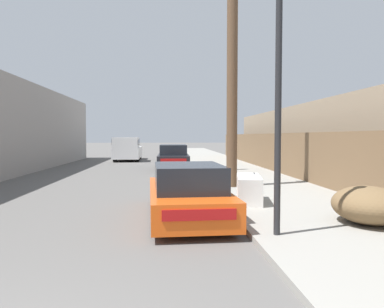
{
  "coord_description": "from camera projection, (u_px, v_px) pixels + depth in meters",
  "views": [
    {
      "loc": [
        1.64,
        -2.03,
        1.93
      ],
      "look_at": [
        2.49,
        10.28,
        1.34
      ],
      "focal_mm": 35.0,
      "sensor_mm": 36.0,
      "label": 1
    }
  ],
  "objects": [
    {
      "name": "sidewalk_curb",
      "position": [
        219.0,
        163.0,
        25.78
      ],
      "size": [
        4.2,
        63.0,
        0.12
      ],
      "primitive_type": "cube",
      "color": "gray",
      "rests_on": "ground"
    },
    {
      "name": "discarded_fridge",
      "position": [
        249.0,
        189.0,
        10.24
      ],
      "size": [
        0.87,
        1.68,
        0.76
      ],
      "rotation": [
        0.0,
        0.0,
        -0.16
      ],
      "color": "white",
      "rests_on": "sidewalk_curb"
    },
    {
      "name": "parked_sports_car_red",
      "position": [
        187.0,
        194.0,
        8.75
      ],
      "size": [
        1.92,
        4.56,
        1.29
      ],
      "rotation": [
        0.0,
        0.0,
        0.05
      ],
      "color": "#E05114",
      "rests_on": "ground"
    },
    {
      "name": "car_parked_mid",
      "position": [
        173.0,
        158.0,
        21.86
      ],
      "size": [
        1.82,
        4.65,
        1.44
      ],
      "rotation": [
        0.0,
        0.0,
        -0.01
      ],
      "color": "black",
      "rests_on": "ground"
    },
    {
      "name": "pickup_truck",
      "position": [
        127.0,
        149.0,
        29.45
      ],
      "size": [
        2.07,
        5.44,
        1.85
      ],
      "rotation": [
        0.0,
        0.0,
        3.16
      ],
      "color": "silver",
      "rests_on": "ground"
    },
    {
      "name": "utility_pole",
      "position": [
        232.0,
        64.0,
        13.26
      ],
      "size": [
        1.8,
        0.38,
        8.61
      ],
      "color": "brown",
      "rests_on": "sidewalk_curb"
    },
    {
      "name": "street_lamp",
      "position": [
        278.0,
        80.0,
        6.75
      ],
      "size": [
        0.26,
        0.26,
        4.91
      ],
      "color": "#232326",
      "rests_on": "sidewalk_curb"
    },
    {
      "name": "brush_pile",
      "position": [
        369.0,
        205.0,
        7.74
      ],
      "size": [
        1.44,
        1.69,
        0.78
      ],
      "color": "brown",
      "rests_on": "sidewalk_curb"
    },
    {
      "name": "wooden_fence",
      "position": [
        283.0,
        154.0,
        17.94
      ],
      "size": [
        0.08,
        34.38,
        1.96
      ],
      "primitive_type": "cube",
      "color": "brown",
      "rests_on": "sidewalk_curb"
    },
    {
      "name": "building_right_house",
      "position": [
        331.0,
        139.0,
        21.91
      ],
      "size": [
        6.0,
        21.01,
        3.54
      ],
      "primitive_type": "cube",
      "color": "gray",
      "rests_on": "ground"
    },
    {
      "name": "pedestrian",
      "position": [
        234.0,
        155.0,
        20.18
      ],
      "size": [
        0.34,
        0.34,
        1.61
      ],
      "color": "#282D42",
      "rests_on": "sidewalk_curb"
    }
  ]
}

